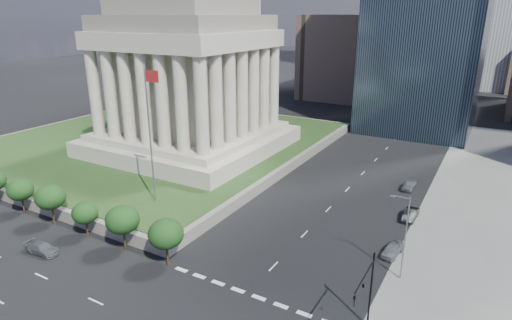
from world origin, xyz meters
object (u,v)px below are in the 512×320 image
Objects in this scene: parked_sedan_far at (409,185)px; street_lamp_north at (404,233)px; war_memorial at (187,51)px; suv_grey at (42,248)px; traffic_signal_ne at (366,289)px; parked_sedan_near at (392,250)px; parked_sedan_mid at (410,215)px; flagpole at (150,128)px.

street_lamp_north is at bearing -77.12° from parked_sedan_far.
war_memorial reaches higher than suv_grey.
traffic_signal_ne is (46.50, -34.30, -16.15)m from war_memorial.
traffic_signal_ne is 1.77× the size of parked_sedan_far.
parked_sedan_near is (45.50, -18.40, -20.67)m from war_memorial.
parked_sedan_near is at bearing -22.02° from war_memorial.
parked_sedan_mid is at bearing -54.47° from suv_grey.
war_memorial is at bearing 154.08° from street_lamp_north.
parked_sedan_far reaches higher than parked_sedan_near.
parked_sedan_far is at bearing 99.01° from street_lamp_north.
flagpole reaches higher than parked_sedan_mid.
street_lamp_north is at bearing -25.92° from war_memorial.
suv_grey is 49.92m from parked_sedan_mid.
traffic_signal_ne is 27.42m from parked_sedan_mid.
suv_grey is 1.09× the size of parked_sedan_near.
parked_sedan_mid is at bearing -73.94° from parked_sedan_far.
street_lamp_north is (0.83, 11.30, 0.41)m from traffic_signal_ne.
parked_sedan_near is at bearing -88.02° from parked_sedan_mid.
parked_sedan_far is (-2.50, 11.58, 0.01)m from parked_sedan_mid.
war_memorial reaches higher than traffic_signal_ne.
parked_sedan_near is (-1.83, 4.60, -4.93)m from street_lamp_north.
parked_sedan_near is (-1.00, 15.90, -4.52)m from traffic_signal_ne.
parked_sedan_near is (37.88, 21.38, 0.05)m from suv_grey.
parked_sedan_near is (33.33, 5.60, -12.38)m from flagpole.
traffic_signal_ne is at bearing -79.73° from parked_sedan_near.
flagpole is at bearing 163.29° from traffic_signal_ne.
parked_sedan_far is at bearing 104.17° from parked_sedan_mid.
war_memorial is at bearing 164.65° from parked_sedan_near.
traffic_signal_ne is 11.34m from street_lamp_north.
war_memorial is 9.07× the size of parked_sedan_near.
flagpole is (12.17, -24.00, -8.29)m from war_memorial.
parked_sedan_near is 0.93× the size of parked_sedan_mid.
war_memorial reaches higher than street_lamp_north.
flagpole is 43.64m from parked_sedan_far.
parked_sedan_near is at bearing 111.69° from street_lamp_north.
traffic_signal_ne is 16.56m from parked_sedan_near.
parked_sedan_mid reaches higher than parked_sedan_near.
suv_grey is at bearing -157.09° from street_lamp_north.
traffic_signal_ne is at bearing -36.42° from war_memorial.
war_memorial is 28.16m from flagpole.
war_memorial is 8.43× the size of parked_sedan_mid.
parked_sedan_far is at bearing -43.86° from suv_grey.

